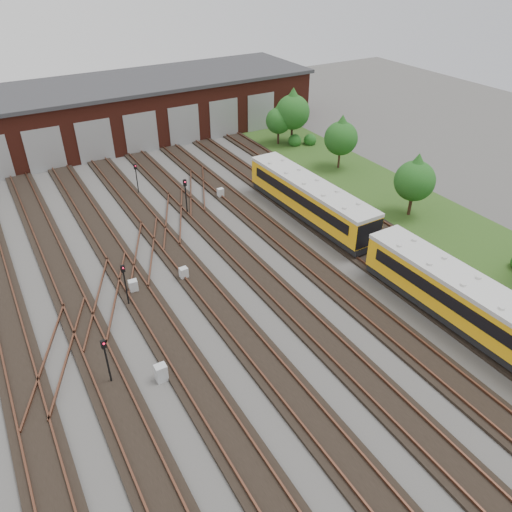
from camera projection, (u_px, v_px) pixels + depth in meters
ground at (292, 348)px, 29.08m from camera, size 120.00×120.00×0.00m
track_network at (284, 341)px, 29.38m from camera, size 30.40×70.00×0.33m
maintenance_shed at (97, 114)px, 56.34m from camera, size 51.00×12.50×6.35m
grass_verge at (408, 205)px, 44.35m from camera, size 8.00×55.00×0.05m
metro_train at (465, 301)px, 29.76m from camera, size 2.95×46.44×2.97m
signal_mast_0 at (106, 356)px, 25.73m from camera, size 0.27×0.25×3.06m
signal_mast_1 at (125, 280)px, 31.29m from camera, size 0.25×0.24×3.15m
signal_mast_2 at (136, 175)px, 45.25m from camera, size 0.25×0.23×2.94m
signal_mast_3 at (186, 193)px, 41.64m from camera, size 0.30×0.28×3.31m
relay_cabinet_0 at (161, 373)px, 26.72m from camera, size 0.63×0.52×1.04m
relay_cabinet_1 at (184, 274)px, 34.62m from camera, size 0.58×0.49×0.92m
relay_cabinet_2 at (133, 287)px, 33.33m from camera, size 0.61×0.53×0.95m
relay_cabinet_3 at (221, 193)px, 45.36m from camera, size 0.55×0.46×0.91m
relay_cabinet_4 at (315, 212)px, 42.12m from camera, size 0.79×0.70×1.15m
tree_0 at (293, 108)px, 55.29m from camera, size 3.81×3.81×6.32m
tree_1 at (279, 118)px, 55.58m from camera, size 2.90×2.90×4.80m
tree_2 at (341, 134)px, 49.48m from camera, size 3.35×3.35×5.55m
tree_3 at (415, 176)px, 40.89m from camera, size 3.37×3.37×5.58m
bush_1 at (295, 139)px, 56.53m from camera, size 1.49×1.49×1.49m
bush_2 at (310, 138)px, 56.80m from camera, size 1.43×1.43×1.43m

